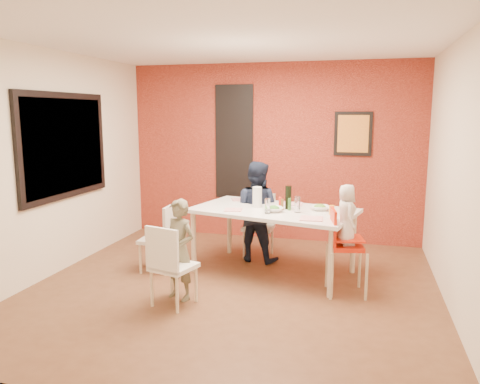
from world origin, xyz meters
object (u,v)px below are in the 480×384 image
(child_far, at_px, (256,211))
(toddler, at_px, (346,215))
(high_chair, at_px, (343,243))
(paper_towel_roll, at_px, (257,197))
(chair_far, at_px, (260,221))
(wine_bottle, at_px, (288,197))
(dining_table, at_px, (273,215))
(child_near, at_px, (179,250))
(chair_left, at_px, (163,234))
(chair_near, at_px, (169,262))

(child_far, distance_m, toddler, 1.52)
(high_chair, bearing_deg, paper_towel_roll, 51.48)
(chair_far, bearing_deg, wine_bottle, -51.87)
(dining_table, xyz_separation_m, wine_bottle, (0.17, 0.05, 0.21))
(chair_far, height_order, child_near, child_near)
(chair_far, relative_size, toddler, 1.31)
(wine_bottle, bearing_deg, chair_far, 128.53)
(chair_far, distance_m, high_chair, 1.65)
(wine_bottle, bearing_deg, child_far, 142.31)
(dining_table, xyz_separation_m, chair_left, (-1.33, -0.31, -0.26))
(wine_bottle, bearing_deg, chair_near, -126.05)
(child_near, bearing_deg, chair_far, 96.35)
(dining_table, bearing_deg, chair_far, 115.60)
(chair_near, relative_size, child_near, 0.79)
(child_far, height_order, wine_bottle, child_far)
(chair_left, relative_size, child_near, 0.78)
(chair_left, bearing_deg, toddler, 83.04)
(child_far, height_order, paper_towel_roll, child_far)
(chair_far, bearing_deg, toddler, -44.10)
(child_far, bearing_deg, child_near, 82.67)
(dining_table, distance_m, chair_left, 1.39)
(dining_table, xyz_separation_m, chair_near, (-0.81, -1.31, -0.25))
(high_chair, xyz_separation_m, paper_towel_roll, (-1.07, 0.54, 0.36))
(high_chair, bearing_deg, child_far, 40.37)
(paper_towel_roll, bearing_deg, wine_bottle, -0.66)
(toddler, xyz_separation_m, wine_bottle, (-0.71, 0.53, 0.06))
(high_chair, relative_size, child_near, 0.88)
(chair_near, bearing_deg, chair_far, -89.04)
(high_chair, xyz_separation_m, child_far, (-1.17, 0.92, 0.10))
(child_far, bearing_deg, toddler, 153.21)
(dining_table, xyz_separation_m, toddler, (0.88, -0.48, 0.15))
(child_near, bearing_deg, high_chair, 41.22)
(chair_near, distance_m, paper_towel_roll, 1.55)
(chair_far, distance_m, chair_left, 1.40)
(high_chair, distance_m, child_far, 1.49)
(chair_near, xyz_separation_m, child_near, (0.02, 0.23, 0.06))
(dining_table, bearing_deg, chair_left, -166.82)
(high_chair, height_order, child_far, child_far)
(chair_far, bearing_deg, chair_near, -104.61)
(chair_left, relative_size, toddler, 1.28)
(chair_far, xyz_separation_m, toddler, (1.20, -1.14, 0.40))
(chair_left, height_order, paper_towel_roll, paper_towel_roll)
(child_near, bearing_deg, wine_bottle, 71.03)
(wine_bottle, bearing_deg, child_near, -130.74)
(child_near, xyz_separation_m, wine_bottle, (0.97, 1.12, 0.41))
(toddler, bearing_deg, chair_far, 26.05)
(chair_left, xyz_separation_m, high_chair, (2.19, -0.18, 0.10))
(dining_table, distance_m, chair_far, 0.77)
(chair_left, height_order, high_chair, high_chair)
(chair_far, height_order, paper_towel_roll, paper_towel_roll)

